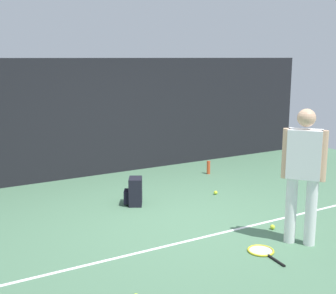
{
  "coord_description": "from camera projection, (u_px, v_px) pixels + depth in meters",
  "views": [
    {
      "loc": [
        -3.22,
        -5.18,
        2.3
      ],
      "look_at": [
        0.0,
        0.4,
        1.0
      ],
      "focal_mm": 47.74,
      "sensor_mm": 36.0,
      "label": 1
    }
  ],
  "objects": [
    {
      "name": "ground_plane",
      "position": [
        182.0,
        220.0,
        6.43
      ],
      "size": [
        12.0,
        12.0,
        0.0
      ],
      "primitive_type": "plane",
      "color": "#4C7556"
    },
    {
      "name": "back_fence",
      "position": [
        102.0,
        117.0,
        8.75
      ],
      "size": [
        10.0,
        0.1,
        2.29
      ],
      "primitive_type": "cube",
      "color": "black",
      "rests_on": "ground"
    },
    {
      "name": "court_line",
      "position": [
        209.0,
        236.0,
        5.85
      ],
      "size": [
        9.0,
        0.05,
        0.0
      ],
      "primitive_type": "cube",
      "color": "white",
      "rests_on": "ground"
    },
    {
      "name": "tennis_player",
      "position": [
        303.0,
        169.0,
        5.44
      ],
      "size": [
        0.42,
        0.45,
        1.7
      ],
      "rotation": [
        0.0,
        0.0,
        2.25
      ],
      "color": "white",
      "rests_on": "ground"
    },
    {
      "name": "tennis_racket",
      "position": [
        262.0,
        251.0,
        5.35
      ],
      "size": [
        0.36,
        0.63,
        0.03
      ],
      "rotation": [
        0.0,
        0.0,
        1.46
      ],
      "color": "black",
      "rests_on": "ground"
    },
    {
      "name": "backpack",
      "position": [
        134.0,
        192.0,
        7.04
      ],
      "size": [
        0.37,
        0.36,
        0.44
      ],
      "rotation": [
        0.0,
        0.0,
        4.2
      ],
      "color": "black",
      "rests_on": "ground"
    },
    {
      "name": "tennis_ball_by_fence",
      "position": [
        216.0,
        193.0,
        7.61
      ],
      "size": [
        0.07,
        0.07,
        0.07
      ],
      "primitive_type": "sphere",
      "color": "#CCE033",
      "rests_on": "ground"
    },
    {
      "name": "tennis_ball_mid_court",
      "position": [
        273.0,
        227.0,
        6.07
      ],
      "size": [
        0.07,
        0.07,
        0.07
      ],
      "primitive_type": "sphere",
      "color": "#CCE033",
      "rests_on": "ground"
    },
    {
      "name": "water_bottle",
      "position": [
        208.0,
        167.0,
        8.94
      ],
      "size": [
        0.07,
        0.07,
        0.26
      ],
      "primitive_type": "cylinder",
      "color": "#D84C26",
      "rests_on": "ground"
    }
  ]
}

